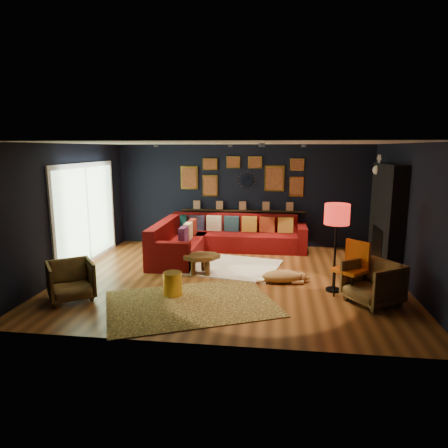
# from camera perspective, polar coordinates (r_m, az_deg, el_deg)

# --- Properties ---
(floor) EXTENTS (6.50, 6.50, 0.00)m
(floor) POSITION_cam_1_polar(r_m,az_deg,el_deg) (7.93, 0.96, -7.64)
(floor) COLOR #945225
(floor) RESTS_ON ground
(room_walls) EXTENTS (6.50, 6.50, 6.50)m
(room_walls) POSITION_cam_1_polar(r_m,az_deg,el_deg) (7.58, 1.00, 3.85)
(room_walls) COLOR black
(room_walls) RESTS_ON ground
(sectional) EXTENTS (3.41, 2.69, 0.86)m
(sectional) POSITION_cam_1_polar(r_m,az_deg,el_deg) (9.65, -1.44, -2.29)
(sectional) COLOR maroon
(sectional) RESTS_ON ground
(ledge) EXTENTS (3.20, 0.12, 0.04)m
(ledge) POSITION_cam_1_polar(r_m,az_deg,el_deg) (10.32, 2.67, 1.93)
(ledge) COLOR black
(ledge) RESTS_ON room_walls
(gallery_wall) EXTENTS (3.15, 0.04, 1.02)m
(gallery_wall) POSITION_cam_1_polar(r_m,az_deg,el_deg) (10.25, 2.65, 6.87)
(gallery_wall) COLOR gold
(gallery_wall) RESTS_ON room_walls
(sunburst_mirror) EXTENTS (0.47, 0.16, 0.47)m
(sunburst_mirror) POSITION_cam_1_polar(r_m,az_deg,el_deg) (10.26, 3.28, 6.27)
(sunburst_mirror) COLOR silver
(sunburst_mirror) RESTS_ON room_walls
(fireplace) EXTENTS (0.31, 1.60, 2.20)m
(fireplace) POSITION_cam_1_polar(r_m,az_deg,el_deg) (8.80, 22.13, 0.26)
(fireplace) COLOR black
(fireplace) RESTS_ON ground
(deer_head) EXTENTS (0.50, 0.28, 0.45)m
(deer_head) POSITION_cam_1_polar(r_m,az_deg,el_deg) (9.18, 22.09, 7.16)
(deer_head) COLOR white
(deer_head) RESTS_ON fireplace
(sliding_door) EXTENTS (0.06, 2.80, 2.20)m
(sliding_door) POSITION_cam_1_polar(r_m,az_deg,el_deg) (9.15, -19.00, 1.35)
(sliding_door) COLOR white
(sliding_door) RESTS_ON ground
(ceiling_spots) EXTENTS (3.30, 2.50, 0.06)m
(ceiling_spots) POSITION_cam_1_polar(r_m,az_deg,el_deg) (8.32, 1.65, 11.14)
(ceiling_spots) COLOR black
(ceiling_spots) RESTS_ON room_walls
(shag_rug) EXTENTS (2.57, 2.10, 0.03)m
(shag_rug) POSITION_cam_1_polar(r_m,az_deg,el_deg) (8.63, -0.10, -6.00)
(shag_rug) COLOR white
(shag_rug) RESTS_ON ground
(leopard_rug) EXTENTS (3.21, 2.82, 0.02)m
(leopard_rug) POSITION_cam_1_polar(r_m,az_deg,el_deg) (6.68, -4.77, -11.24)
(leopard_rug) COLOR gold
(leopard_rug) RESTS_ON ground
(coffee_table) EXTENTS (0.90, 0.78, 0.38)m
(coffee_table) POSITION_cam_1_polar(r_m,az_deg,el_deg) (8.02, -3.23, -4.94)
(coffee_table) COLOR #57371A
(coffee_table) RESTS_ON shag_rug
(pouf) EXTENTS (0.55, 0.55, 0.36)m
(pouf) POSITION_cam_1_polar(r_m,az_deg,el_deg) (8.99, -6.63, -4.09)
(pouf) COLOR maroon
(pouf) RESTS_ON shag_rug
(armchair_left) EXTENTS (0.96, 0.95, 0.72)m
(armchair_left) POSITION_cam_1_polar(r_m,az_deg,el_deg) (7.21, -21.06, -7.29)
(armchair_left) COLOR #B27F3F
(armchair_left) RESTS_ON ground
(armchair_right) EXTENTS (1.00, 1.02, 0.77)m
(armchair_right) POSITION_cam_1_polar(r_m,az_deg,el_deg) (6.99, 20.52, -7.61)
(armchair_right) COLOR #B27F3F
(armchair_right) RESTS_ON ground
(gold_stool) EXTENTS (0.33, 0.33, 0.41)m
(gold_stool) POSITION_cam_1_polar(r_m,az_deg,el_deg) (7.00, -7.34, -8.50)
(gold_stool) COLOR gold
(gold_stool) RESTS_ON ground
(orange_chair) EXTENTS (0.64, 0.64, 0.96)m
(orange_chair) POSITION_cam_1_polar(r_m,az_deg,el_deg) (7.15, 17.95, -5.47)
(orange_chair) COLOR black
(orange_chair) RESTS_ON ground
(floor_lamp) EXTENTS (0.43, 0.43, 1.57)m
(floor_lamp) POSITION_cam_1_polar(r_m,az_deg,el_deg) (7.16, 15.82, 0.79)
(floor_lamp) COLOR black
(floor_lamp) RESTS_ON ground
(dog) EXTENTS (1.10, 0.66, 0.33)m
(dog) POSITION_cam_1_polar(r_m,az_deg,el_deg) (7.65, 8.31, -7.08)
(dog) COLOR tan
(dog) RESTS_ON leopard_rug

